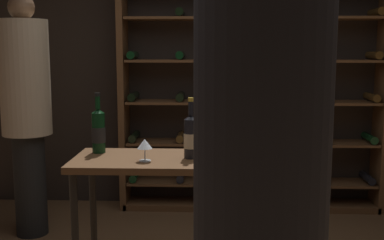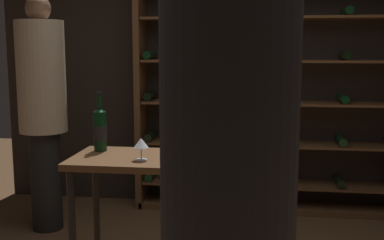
{
  "view_description": "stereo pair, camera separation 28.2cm",
  "coord_description": "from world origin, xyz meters",
  "px_view_note": "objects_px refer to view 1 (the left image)",
  "views": [
    {
      "loc": [
        -0.03,
        -2.78,
        1.58
      ],
      "look_at": [
        -0.14,
        0.21,
        1.13
      ],
      "focal_mm": 45.0,
      "sensor_mm": 36.0,
      "label": 1
    },
    {
      "loc": [
        0.25,
        -2.76,
        1.58
      ],
      "look_at": [
        -0.14,
        0.21,
        1.13
      ],
      "focal_mm": 45.0,
      "sensor_mm": 36.0,
      "label": 2
    }
  ],
  "objects_px": {
    "wine_glass_stemmed_right": "(145,145)",
    "person_bystander_red_print": "(261,187)",
    "wine_bottle_amber_reserve": "(191,136)",
    "wine_bottle_black_capsule": "(244,135)",
    "wine_glass_stemmed_left": "(202,137)",
    "person_guest_khaki": "(26,104)",
    "wine_bottle_red_label": "(98,131)",
    "wine_rack": "(252,100)",
    "tasting_table": "(168,178)"
  },
  "relations": [
    {
      "from": "person_bystander_red_print",
      "to": "tasting_table",
      "type": "bearing_deg",
      "value": -94.57
    },
    {
      "from": "person_guest_khaki",
      "to": "wine_glass_stemmed_left",
      "type": "relative_size",
      "value": 14.96
    },
    {
      "from": "wine_bottle_amber_reserve",
      "to": "wine_glass_stemmed_right",
      "type": "xyz_separation_m",
      "value": [
        -0.26,
        -0.09,
        -0.04
      ]
    },
    {
      "from": "wine_bottle_black_capsule",
      "to": "wine_bottle_amber_reserve",
      "type": "xyz_separation_m",
      "value": [
        -0.32,
        -0.09,
        0.0
      ]
    },
    {
      "from": "wine_bottle_amber_reserve",
      "to": "wine_bottle_red_label",
      "type": "height_order",
      "value": "wine_bottle_red_label"
    },
    {
      "from": "wine_bottle_amber_reserve",
      "to": "wine_glass_stemmed_right",
      "type": "bearing_deg",
      "value": -161.09
    },
    {
      "from": "wine_bottle_red_label",
      "to": "wine_bottle_black_capsule",
      "type": "bearing_deg",
      "value": -2.35
    },
    {
      "from": "wine_bottle_black_capsule",
      "to": "wine_bottle_amber_reserve",
      "type": "relative_size",
      "value": 0.99
    },
    {
      "from": "wine_bottle_amber_reserve",
      "to": "wine_glass_stemmed_left",
      "type": "bearing_deg",
      "value": 68.5
    },
    {
      "from": "wine_glass_stemmed_right",
      "to": "person_bystander_red_print",
      "type": "bearing_deg",
      "value": -60.25
    },
    {
      "from": "wine_bottle_red_label",
      "to": "wine_bottle_amber_reserve",
      "type": "bearing_deg",
      "value": -12.59
    },
    {
      "from": "tasting_table",
      "to": "wine_bottle_black_capsule",
      "type": "relative_size",
      "value": 3.15
    },
    {
      "from": "wine_rack",
      "to": "wine_bottle_red_label",
      "type": "bearing_deg",
      "value": -122.87
    },
    {
      "from": "wine_glass_stemmed_right",
      "to": "tasting_table",
      "type": "bearing_deg",
      "value": 36.82
    },
    {
      "from": "wine_rack",
      "to": "tasting_table",
      "type": "height_order",
      "value": "wine_rack"
    },
    {
      "from": "person_guest_khaki",
      "to": "wine_bottle_black_capsule",
      "type": "height_order",
      "value": "person_guest_khaki"
    },
    {
      "from": "wine_bottle_red_label",
      "to": "wine_glass_stemmed_left",
      "type": "distance_m",
      "value": 0.65
    },
    {
      "from": "wine_bottle_amber_reserve",
      "to": "wine_bottle_red_label",
      "type": "relative_size",
      "value": 0.96
    },
    {
      "from": "wine_glass_stemmed_right",
      "to": "wine_glass_stemmed_left",
      "type": "bearing_deg",
      "value": 37.91
    },
    {
      "from": "wine_glass_stemmed_left",
      "to": "wine_rack",
      "type": "bearing_deg",
      "value": 74.8
    },
    {
      "from": "wine_bottle_red_label",
      "to": "person_guest_khaki",
      "type": "bearing_deg",
      "value": 130.71
    },
    {
      "from": "wine_bottle_amber_reserve",
      "to": "tasting_table",
      "type": "bearing_deg",
      "value": 179.25
    },
    {
      "from": "wine_bottle_red_label",
      "to": "wine_glass_stemmed_left",
      "type": "bearing_deg",
      "value": 3.1
    },
    {
      "from": "person_bystander_red_print",
      "to": "wine_glass_stemmed_right",
      "type": "distance_m",
      "value": 1.14
    },
    {
      "from": "wine_glass_stemmed_left",
      "to": "wine_glass_stemmed_right",
      "type": "bearing_deg",
      "value": -142.09
    },
    {
      "from": "wine_rack",
      "to": "tasting_table",
      "type": "relative_size",
      "value": 2.26
    },
    {
      "from": "wine_rack",
      "to": "person_bystander_red_print",
      "type": "relative_size",
      "value": 1.31
    },
    {
      "from": "wine_bottle_amber_reserve",
      "to": "wine_glass_stemmed_left",
      "type": "xyz_separation_m",
      "value": [
        0.07,
        0.17,
        -0.03
      ]
    },
    {
      "from": "wine_rack",
      "to": "person_guest_khaki",
      "type": "bearing_deg",
      "value": -158.71
    },
    {
      "from": "person_bystander_red_print",
      "to": "wine_bottle_red_label",
      "type": "bearing_deg",
      "value": -80.61
    },
    {
      "from": "wine_rack",
      "to": "wine_glass_stemmed_right",
      "type": "xyz_separation_m",
      "value": [
        -0.78,
        -1.93,
        -0.06
      ]
    },
    {
      "from": "person_guest_khaki",
      "to": "wine_bottle_amber_reserve",
      "type": "distance_m",
      "value": 1.78
    },
    {
      "from": "wine_glass_stemmed_right",
      "to": "wine_bottle_red_label",
      "type": "bearing_deg",
      "value": 145.47
    },
    {
      "from": "person_bystander_red_print",
      "to": "wine_bottle_amber_reserve",
      "type": "height_order",
      "value": "person_bystander_red_print"
    },
    {
      "from": "wine_bottle_black_capsule",
      "to": "person_guest_khaki",
      "type": "bearing_deg",
      "value": 150.11
    },
    {
      "from": "wine_bottle_black_capsule",
      "to": "wine_glass_stemmed_left",
      "type": "bearing_deg",
      "value": 164.32
    },
    {
      "from": "tasting_table",
      "to": "person_guest_khaki",
      "type": "distance_m",
      "value": 1.7
    },
    {
      "from": "person_bystander_red_print",
      "to": "wine_bottle_amber_reserve",
      "type": "relative_size",
      "value": 5.39
    },
    {
      "from": "wine_bottle_red_label",
      "to": "wine_glass_stemmed_right",
      "type": "bearing_deg",
      "value": -34.53
    },
    {
      "from": "person_bystander_red_print",
      "to": "wine_bottle_red_label",
      "type": "height_order",
      "value": "person_bystander_red_print"
    },
    {
      "from": "wine_rack",
      "to": "tasting_table",
      "type": "distance_m",
      "value": 1.97
    },
    {
      "from": "wine_bottle_black_capsule",
      "to": "wine_glass_stemmed_left",
      "type": "xyz_separation_m",
      "value": [
        -0.26,
        0.07,
        -0.03
      ]
    },
    {
      "from": "wine_glass_stemmed_right",
      "to": "wine_rack",
      "type": "bearing_deg",
      "value": 67.9
    },
    {
      "from": "wine_bottle_black_capsule",
      "to": "wine_bottle_amber_reserve",
      "type": "bearing_deg",
      "value": -163.87
    },
    {
      "from": "person_guest_khaki",
      "to": "wine_bottle_black_capsule",
      "type": "distance_m",
      "value": 2.0
    },
    {
      "from": "person_guest_khaki",
      "to": "person_bystander_red_print",
      "type": "bearing_deg",
      "value": 134.11
    },
    {
      "from": "person_bystander_red_print",
      "to": "wine_bottle_black_capsule",
      "type": "relative_size",
      "value": 5.45
    },
    {
      "from": "tasting_table",
      "to": "wine_bottle_amber_reserve",
      "type": "bearing_deg",
      "value": -0.75
    },
    {
      "from": "person_bystander_red_print",
      "to": "wine_bottle_black_capsule",
      "type": "bearing_deg",
      "value": -117.82
    },
    {
      "from": "person_bystander_red_print",
      "to": "wine_glass_stemmed_left",
      "type": "bearing_deg",
      "value": -106.05
    }
  ]
}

